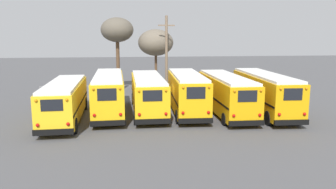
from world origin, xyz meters
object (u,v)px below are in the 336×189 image
(school_bus_4, at_px, (226,93))
(bare_tree_0, at_px, (117,31))
(utility_pole, at_px, (166,54))
(school_bus_2, at_px, (148,93))
(school_bus_0, at_px, (65,100))
(school_bus_1, at_px, (109,92))
(school_bus_3, at_px, (187,92))
(bare_tree_1, at_px, (156,43))
(school_bus_5, at_px, (264,92))

(school_bus_4, bearing_deg, bare_tree_0, 126.26)
(utility_pole, xyz_separation_m, bare_tree_0, (-5.33, 2.98, 2.59))
(school_bus_2, relative_size, utility_pole, 1.18)
(school_bus_0, xyz_separation_m, bare_tree_0, (3.80, 13.30, 5.41))
(school_bus_1, distance_m, school_bus_3, 6.49)
(school_bus_2, distance_m, utility_pole, 9.41)
(school_bus_3, bearing_deg, bare_tree_1, 97.16)
(school_bus_2, height_order, utility_pole, utility_pole)
(school_bus_5, xyz_separation_m, bare_tree_1, (-7.96, 12.63, 3.86))
(school_bus_1, xyz_separation_m, school_bus_4, (9.71, -0.98, -0.09))
(school_bus_0, xyz_separation_m, school_bus_4, (12.94, 0.84, 0.09))
(bare_tree_0, bearing_deg, bare_tree_1, -2.58)
(school_bus_0, height_order, school_bus_1, school_bus_1)
(school_bus_0, relative_size, school_bus_3, 1.06)
(bare_tree_0, bearing_deg, school_bus_3, -63.82)
(school_bus_4, xyz_separation_m, school_bus_5, (3.24, -0.37, 0.09))
(school_bus_5, bearing_deg, school_bus_0, -178.34)
(school_bus_1, bearing_deg, utility_pole, 55.27)
(bare_tree_1, bearing_deg, school_bus_0, -122.12)
(bare_tree_0, bearing_deg, school_bus_1, -92.82)
(school_bus_4, relative_size, school_bus_5, 0.99)
(school_bus_2, height_order, bare_tree_0, bare_tree_0)
(school_bus_1, relative_size, school_bus_5, 0.97)
(school_bus_5, relative_size, utility_pole, 1.25)
(school_bus_2, distance_m, school_bus_5, 9.79)
(school_bus_2, height_order, school_bus_5, school_bus_5)
(utility_pole, bearing_deg, school_bus_1, -124.73)
(school_bus_3, height_order, bare_tree_1, bare_tree_1)
(school_bus_0, relative_size, utility_pole, 1.20)
(school_bus_3, bearing_deg, school_bus_4, -7.97)
(bare_tree_1, bearing_deg, school_bus_1, -113.85)
(school_bus_1, bearing_deg, school_bus_2, -1.68)
(school_bus_3, height_order, school_bus_4, school_bus_3)
(school_bus_1, height_order, bare_tree_1, bare_tree_1)
(bare_tree_0, height_order, bare_tree_1, bare_tree_0)
(bare_tree_0, xyz_separation_m, bare_tree_1, (4.42, -0.20, -1.37))
(school_bus_3, relative_size, school_bus_4, 0.91)
(school_bus_5, bearing_deg, school_bus_1, 174.04)
(school_bus_3, relative_size, bare_tree_1, 1.34)
(bare_tree_0, bearing_deg, school_bus_5, -46.03)
(utility_pole, xyz_separation_m, bare_tree_1, (-0.91, 2.78, 1.22))
(school_bus_3, bearing_deg, utility_pole, 93.65)
(school_bus_5, height_order, bare_tree_1, bare_tree_1)
(school_bus_2, bearing_deg, school_bus_3, -7.67)
(school_bus_0, height_order, school_bus_5, school_bus_5)
(school_bus_1, height_order, school_bus_3, school_bus_3)
(school_bus_1, height_order, utility_pole, utility_pole)
(school_bus_3, relative_size, school_bus_5, 0.91)
(school_bus_1, height_order, bare_tree_0, bare_tree_0)
(school_bus_3, height_order, utility_pole, utility_pole)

